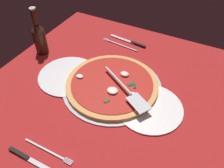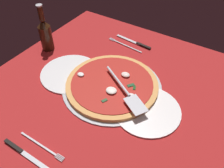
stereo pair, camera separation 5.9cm
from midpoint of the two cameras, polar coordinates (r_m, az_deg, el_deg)
The scene contains 10 objects.
ground_plane at distance 96.13cm, azimuth 1.29°, elevation -1.12°, with size 97.98×97.98×0.80cm, color #A52020.
checker_pattern at distance 95.81cm, azimuth 1.30°, elevation -0.93°, with size 97.98×97.98×0.10cm.
pizza_pan at distance 95.60cm, azimuth 1.77°, elevation -0.67°, with size 40.63×40.63×0.84cm, color #B3BCC3.
dinner_plate_left at distance 88.30cm, azimuth 10.52°, elevation -6.42°, with size 24.84×24.84×1.00cm, color white.
dinner_plate_right at distance 102.54cm, azimuth -8.51°, elevation 2.52°, with size 25.76×25.76×1.00cm, color white.
pizza at distance 94.63cm, azimuth 1.81°, elevation -0.11°, with size 37.59×37.59×3.20cm.
pizza_server at distance 88.66cm, azimuth 5.18°, elevation -1.68°, with size 25.38×16.99×1.00cm.
place_setting_near at distance 119.87cm, azimuth 6.07°, elevation 9.54°, with size 22.19×13.12×1.40cm.
place_setting_far at distance 80.83cm, azimuth -16.97°, elevation -15.24°, with size 20.63×11.07×1.40cm.
beer_bottle at distance 115.46cm, azimuth -14.56°, elevation 11.78°, with size 5.87×5.87×22.93cm.
Camera 2 is at (-37.40, 57.10, 67.38)cm, focal length 37.37 mm.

